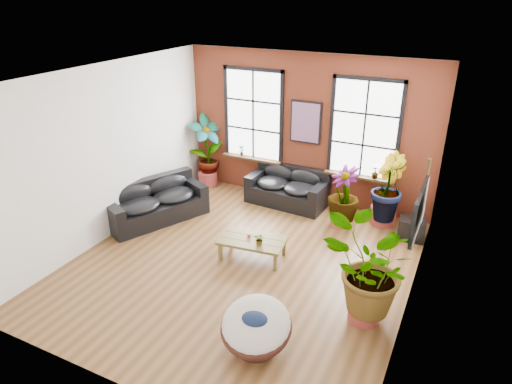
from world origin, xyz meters
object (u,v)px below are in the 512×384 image
papasan_chair (256,327)px  sofa_left (155,202)px  coffee_table (253,241)px  sofa_back (288,188)px

papasan_chair → sofa_left: bearing=134.7°
sofa_left → papasan_chair: sofa_left is taller
coffee_table → sofa_left: bearing=163.4°
sofa_back → coffee_table: bearing=-79.1°
papasan_chair → coffee_table: bearing=107.1°
sofa_back → coffee_table: size_ratio=1.47×
sofa_left → coffee_table: (2.68, -0.48, -0.04)m
coffee_table → sofa_back: bearing=90.7°
sofa_left → papasan_chair: 4.64m
sofa_back → coffee_table: (0.32, -2.57, -0.04)m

